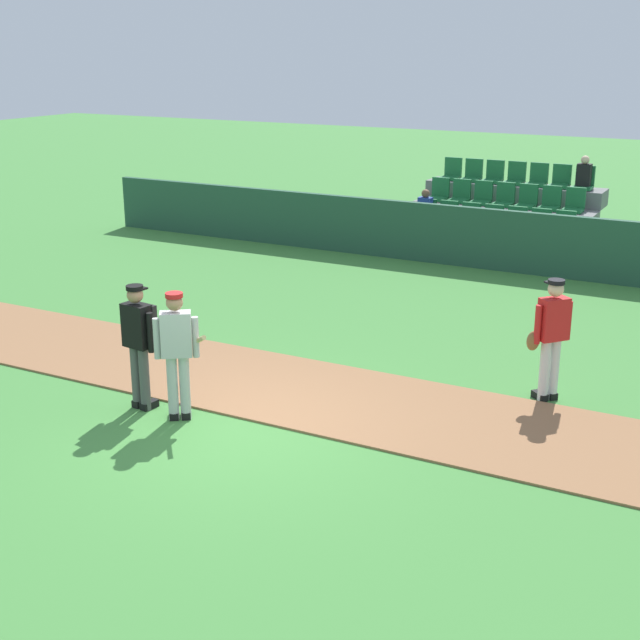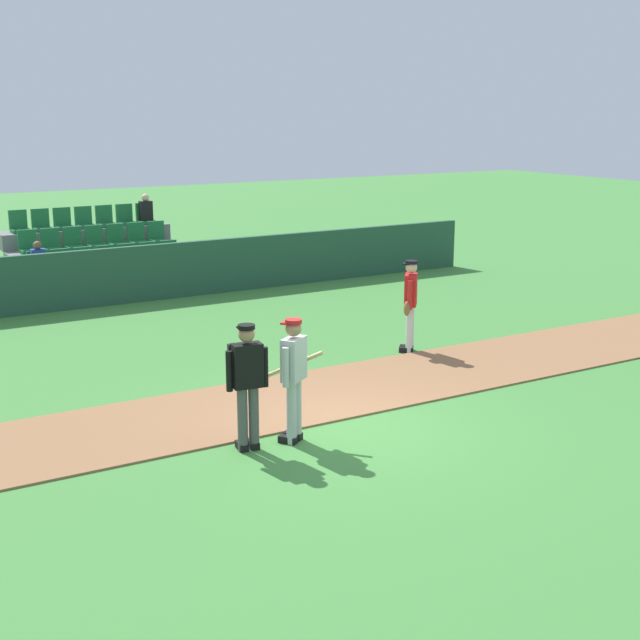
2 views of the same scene
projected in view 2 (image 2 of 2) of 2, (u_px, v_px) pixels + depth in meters
ground_plane at (341, 429)px, 12.81m from camera, size 80.00×80.00×0.00m
infield_dirt_path at (291, 399)px, 14.06m from camera, size 28.00×2.44×0.03m
dugout_fence at (121, 276)px, 20.85m from camera, size 20.00×0.16×1.35m
stadium_bleachers at (97, 266)px, 22.43m from camera, size 4.45×2.95×2.30m
batter_grey_jersey at (294, 375)px, 12.11m from camera, size 0.73×0.70×1.76m
umpire_home_plate at (247, 379)px, 11.81m from camera, size 0.59×0.34×1.76m
runner_red_jersey at (410, 302)px, 16.65m from camera, size 0.54×0.52×1.76m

